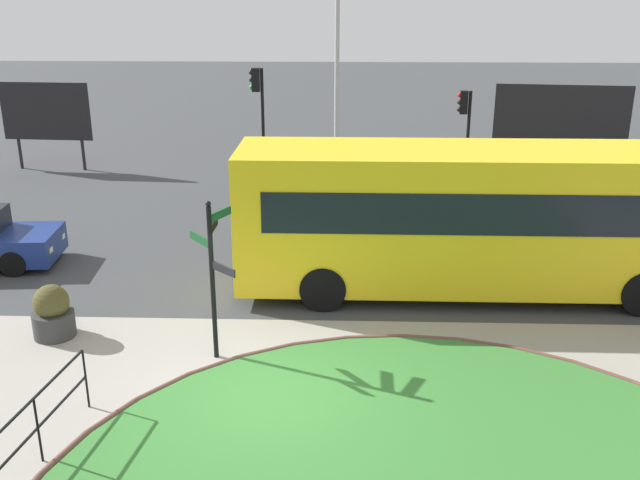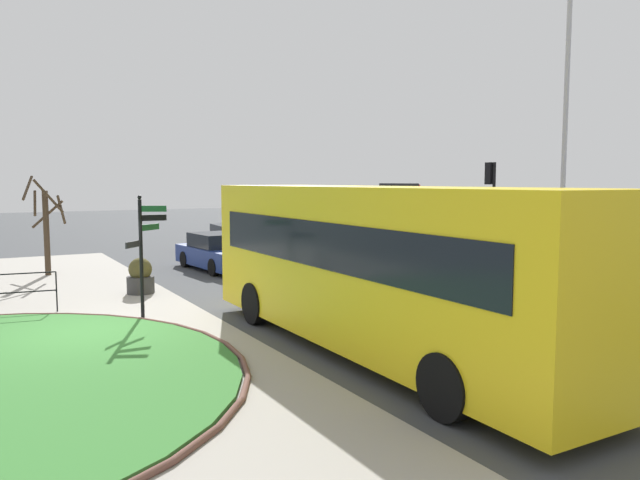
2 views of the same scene
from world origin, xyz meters
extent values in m
plane|color=#3D3F42|center=(0.00, 0.00, 0.00)|extent=(120.00, 120.00, 0.00)
cube|color=#9E998E|center=(0.00, -1.51, 0.01)|extent=(32.00, 8.98, 0.02)
cylinder|color=black|center=(-1.11, 1.36, 1.49)|extent=(0.09, 0.09, 2.98)
sphere|color=black|center=(-1.11, 1.36, 3.03)|extent=(0.10, 0.10, 0.10)
cube|color=#195128|center=(-0.96, 1.67, 2.75)|extent=(0.30, 0.56, 0.15)
cube|color=black|center=(-1.10, 1.71, 2.51)|extent=(0.05, 0.60, 0.15)
cube|color=#195128|center=(-1.36, 1.67, 2.26)|extent=(0.47, 0.56, 0.15)
cube|color=black|center=(-0.85, 1.12, 1.90)|extent=(0.48, 0.46, 0.15)
cylinder|color=black|center=(-2.93, -0.42, 0.54)|extent=(0.04, 0.04, 1.07)
cube|color=yellow|center=(4.24, 4.70, 1.80)|extent=(10.63, 2.50, 3.04)
cube|color=black|center=(4.23, 3.45, 2.22)|extent=(9.35, 0.04, 0.88)
cube|color=black|center=(4.24, 5.96, 2.22)|extent=(9.35, 0.04, 0.88)
cube|color=black|center=(-1.09, 4.71, 1.95)|extent=(0.02, 2.04, 1.10)
cube|color=black|center=(-1.09, 4.71, 3.10)|extent=(0.02, 1.37, 0.28)
cylinder|color=black|center=(0.83, 3.57, 0.50)|extent=(1.00, 0.30, 1.00)
cylinder|color=black|center=(0.84, 5.85, 0.50)|extent=(1.00, 0.30, 1.00)
cylinder|color=black|center=(7.63, 3.56, 0.50)|extent=(1.00, 0.30, 1.00)
cylinder|color=black|center=(7.64, 5.84, 0.50)|extent=(1.00, 0.30, 1.00)
cube|color=navy|center=(-8.13, 5.91, 0.52)|extent=(4.54, 2.05, 0.70)
cube|color=black|center=(-8.30, 5.90, 1.14)|extent=(2.24, 1.67, 0.54)
cube|color=#EAEACC|center=(-5.96, 6.60, 0.56)|extent=(0.04, 0.20, 0.12)
cube|color=#EAEACC|center=(-5.88, 5.58, 0.56)|extent=(0.04, 0.20, 0.12)
cylinder|color=black|center=(-6.83, 6.79, 0.32)|extent=(0.66, 0.27, 0.64)
cylinder|color=black|center=(-6.70, 5.25, 0.32)|extent=(0.66, 0.27, 0.64)
cylinder|color=black|center=(-9.55, 6.57, 0.32)|extent=(0.66, 0.27, 0.64)
cylinder|color=black|center=(-9.43, 5.03, 0.32)|extent=(0.66, 0.27, 0.64)
cube|color=maroon|center=(-13.86, 8.71, 0.49)|extent=(4.53, 2.26, 0.63)
cube|color=black|center=(-13.68, 8.69, 1.06)|extent=(2.32, 1.83, 0.52)
cube|color=#EAEACC|center=(-16.10, 8.36, 0.52)|extent=(0.04, 0.20, 0.12)
cube|color=#EAEACC|center=(-16.00, 9.47, 0.52)|extent=(0.04, 0.20, 0.12)
cylinder|color=black|center=(-15.29, 7.99, 0.32)|extent=(0.66, 0.28, 0.64)
cylinder|color=black|center=(-15.13, 9.68, 0.32)|extent=(0.66, 0.28, 0.64)
cylinder|color=black|center=(-12.59, 7.74, 0.32)|extent=(0.66, 0.28, 0.64)
cylinder|color=black|center=(-12.43, 9.42, 0.32)|extent=(0.66, 0.28, 0.64)
cylinder|color=black|center=(-1.54, 13.81, 2.04)|extent=(0.11, 0.11, 4.09)
cube|color=black|center=(-1.74, 13.81, 3.70)|extent=(0.26, 0.26, 0.78)
sphere|color=black|center=(-1.89, 13.81, 3.94)|extent=(0.16, 0.16, 0.16)
sphere|color=black|center=(-1.89, 13.81, 3.70)|extent=(0.16, 0.16, 0.16)
sphere|color=green|center=(-1.89, 13.81, 3.45)|extent=(0.16, 0.16, 0.16)
cylinder|color=#B7B7BC|center=(0.99, 14.25, 4.68)|extent=(0.16, 0.16, 9.35)
cylinder|color=black|center=(-11.26, 16.14, 1.12)|extent=(0.12, 0.12, 2.24)
cylinder|color=black|center=(-8.73, 15.98, 1.12)|extent=(0.12, 0.12, 2.24)
cube|color=red|center=(-10.00, 16.06, 2.24)|extent=(3.38, 0.33, 2.06)
cube|color=black|center=(-10.00, 15.99, 2.24)|extent=(3.47, 0.25, 2.16)
cylinder|color=#383838|center=(-4.48, 2.11, 0.27)|extent=(0.82, 0.82, 0.53)
sphere|color=#4C4723|center=(-4.48, 2.11, 0.76)|extent=(0.70, 0.70, 0.70)
cylinder|color=#423323|center=(-9.84, 0.05, 1.54)|extent=(0.21, 0.21, 3.08)
cylinder|color=#423323|center=(-10.03, -0.49, 3.19)|extent=(1.16, 0.49, 0.88)
cylinder|color=#423323|center=(-9.88, -0.29, 2.64)|extent=(0.75, 0.18, 0.92)
cylinder|color=#423323|center=(-9.68, 0.56, 2.38)|extent=(1.12, 0.43, 1.10)
cylinder|color=#423323|center=(-10.36, 0.16, 2.21)|extent=(0.33, 1.12, 1.04)
cylinder|color=#423323|center=(-9.38, 0.12, 2.89)|extent=(0.24, 1.01, 1.22)
camera|label=1|loc=(1.24, -10.49, 6.56)|focal=39.91mm
camera|label=2|loc=(14.02, -2.17, 3.42)|focal=33.96mm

